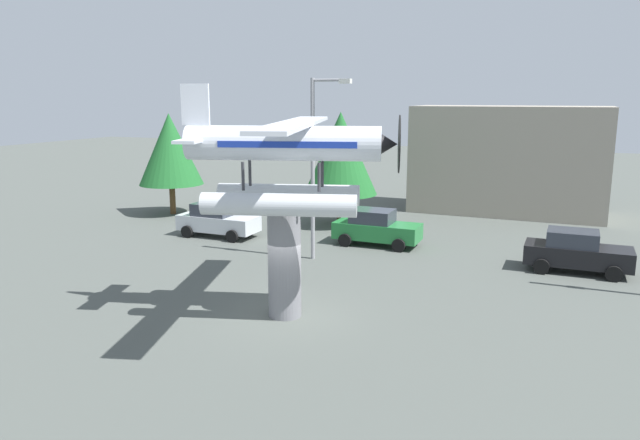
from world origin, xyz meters
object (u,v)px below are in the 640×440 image
(car_far_black, at_px, (576,251))
(tree_west, at_px, (170,149))
(floatplane_monument, at_px, (287,158))
(tree_east, at_px, (340,153))
(streetlight_primary, at_px, (317,157))
(car_near_silver, at_px, (217,220))
(storefront_building, at_px, (508,160))
(car_mid_green, at_px, (376,228))
(display_pedestal, at_px, (284,264))

(car_far_black, relative_size, tree_west, 0.68)
(floatplane_monument, distance_m, tree_east, 14.75)
(streetlight_primary, bearing_deg, car_near_silver, 162.16)
(floatplane_monument, bearing_deg, storefront_building, 61.01)
(tree_east, bearing_deg, car_mid_green, -48.36)
(tree_east, bearing_deg, floatplane_monument, -75.57)
(floatplane_monument, height_order, car_mid_green, floatplane_monument)
(car_mid_green, height_order, streetlight_primary, streetlight_primary)
(car_far_black, relative_size, tree_east, 0.66)
(tree_west, bearing_deg, streetlight_primary, -26.73)
(display_pedestal, height_order, car_mid_green, display_pedestal)
(tree_west, bearing_deg, storefront_building, 24.55)
(car_near_silver, xyz_separation_m, streetlight_primary, (6.58, -2.12, 3.75))
(car_near_silver, relative_size, car_mid_green, 1.00)
(car_mid_green, height_order, tree_west, tree_west)
(streetlight_primary, bearing_deg, tree_east, 103.09)
(display_pedestal, relative_size, car_mid_green, 0.86)
(floatplane_monument, relative_size, tree_west, 1.65)
(car_near_silver, height_order, tree_east, tree_east)
(car_far_black, bearing_deg, car_near_silver, -179.19)
(floatplane_monument, relative_size, tree_east, 1.61)
(display_pedestal, xyz_separation_m, tree_east, (-3.54, 14.28, 2.28))
(tree_east, bearing_deg, display_pedestal, -76.08)
(streetlight_primary, relative_size, tree_east, 1.25)
(floatplane_monument, xyz_separation_m, car_far_black, (8.79, 9.30, -4.39))
(display_pedestal, xyz_separation_m, tree_west, (-14.36, 13.28, 2.23))
(car_near_silver, distance_m, streetlight_primary, 7.86)
(car_far_black, relative_size, streetlight_primary, 0.53)
(display_pedestal, height_order, tree_east, tree_east)
(car_mid_green, distance_m, tree_east, 5.97)
(car_far_black, height_order, tree_east, tree_east)
(floatplane_monument, distance_m, car_far_black, 13.53)
(car_mid_green, height_order, tree_east, tree_east)
(car_mid_green, bearing_deg, tree_east, 131.64)
(display_pedestal, bearing_deg, tree_east, 103.92)
(tree_east, bearing_deg, storefront_building, 43.03)
(car_mid_green, height_order, storefront_building, storefront_building)
(car_mid_green, xyz_separation_m, tree_west, (-14.16, 2.76, 3.15))
(floatplane_monument, distance_m, car_mid_green, 11.37)
(car_far_black, bearing_deg, tree_east, 158.36)
(storefront_building, height_order, tree_west, storefront_building)
(floatplane_monument, bearing_deg, streetlight_primary, 88.68)
(display_pedestal, distance_m, floatplane_monument, 3.48)
(display_pedestal, bearing_deg, streetlight_primary, 104.78)
(car_near_silver, relative_size, streetlight_primary, 0.53)
(storefront_building, height_order, tree_east, storefront_building)
(car_near_silver, height_order, tree_west, tree_west)
(display_pedestal, distance_m, tree_west, 19.68)
(floatplane_monument, xyz_separation_m, streetlight_primary, (-1.96, 6.94, -0.65))
(car_far_black, xyz_separation_m, tree_west, (-23.27, 3.94, 3.15))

